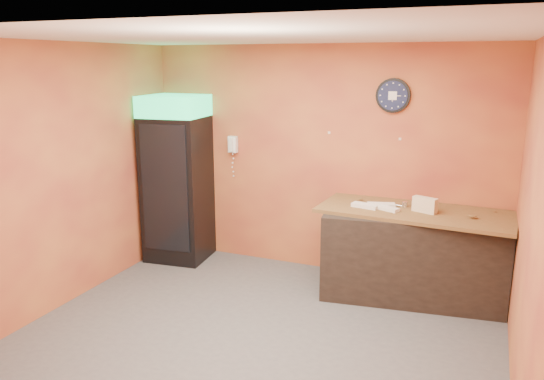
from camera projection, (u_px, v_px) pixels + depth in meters
The scene contains 15 objects.
floor at pixel (255, 339), 5.09m from camera, with size 4.50×4.50×0.00m, color #47474C.
back_wall at pixel (321, 160), 6.55m from camera, with size 4.50×0.02×2.80m, color #CE7A3A.
left_wall at pixel (60, 177), 5.59m from camera, with size 0.02×4.00×2.80m, color #CE7A3A.
right_wall at pixel (531, 227), 3.92m from camera, with size 0.02×4.00×2.80m, color #CE7A3A.
ceiling at pixel (253, 36), 4.42m from camera, with size 4.50×4.00×0.02m, color white.
beverage_cooler at pixel (176, 181), 6.96m from camera, with size 0.84×0.84×2.17m.
prep_counter at pixel (412, 255), 5.93m from camera, with size 1.94×0.86×0.97m, color black.
wall_clock at pixel (393, 96), 6.01m from camera, with size 0.39×0.06×0.39m.
wall_phone at pixel (233, 144), 6.91m from camera, with size 0.12×0.10×0.21m.
butcher_paper at pixel (415, 212), 5.81m from camera, with size 2.07×0.90×0.04m, color brown.
sub_roll_stack at pixel (425, 205), 5.70m from camera, with size 0.28×0.17×0.17m.
wrapped_sandwich_left at pixel (365, 206), 5.90m from camera, with size 0.29×0.12×0.04m, color silver.
wrapped_sandwich_mid at pixel (387, 209), 5.79m from camera, with size 0.26×0.10×0.04m, color silver.
wrapped_sandwich_right at pixel (381, 205), 5.92m from camera, with size 0.30×0.12×0.04m, color silver.
kitchen_tool at pixel (405, 204), 5.92m from camera, with size 0.06×0.06×0.06m, color silver.
Camera 1 is at (1.91, -4.19, 2.60)m, focal length 35.00 mm.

